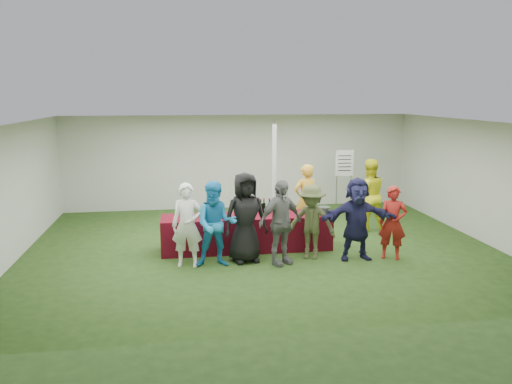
{
  "coord_description": "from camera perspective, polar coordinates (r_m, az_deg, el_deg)",
  "views": [
    {
      "loc": [
        -1.67,
        -10.28,
        3.28
      ],
      "look_at": [
        -0.13,
        -0.09,
        1.25
      ],
      "focal_mm": 35.0,
      "sensor_mm": 36.0,
      "label": 1
    }
  ],
  "objects": [
    {
      "name": "customer_6",
      "position": [
        10.38,
        15.36,
        -3.42
      ],
      "size": [
        0.64,
        0.55,
        1.49
      ],
      "primitive_type": "imported",
      "rotation": [
        0.0,
        0.0,
        -0.42
      ],
      "color": "maroon",
      "rests_on": "ground"
    },
    {
      "name": "staff_pourer",
      "position": [
        11.75,
        5.67,
        -0.89
      ],
      "size": [
        0.71,
        0.57,
        1.69
      ],
      "primitive_type": "imported",
      "rotation": [
        0.0,
        0.0,
        3.44
      ],
      "color": "gold",
      "rests_on": "ground"
    },
    {
      "name": "wine_bottles",
      "position": [
        10.8,
        2.01,
        -1.76
      ],
      "size": [
        0.65,
        0.14,
        0.32
      ],
      "color": "black",
      "rests_on": "serving_table"
    },
    {
      "name": "tent",
      "position": [
        11.84,
        2.09,
        1.75
      ],
      "size": [
        10.0,
        10.0,
        10.0
      ],
      "color": "white",
      "rests_on": "ground"
    },
    {
      "name": "wine_glasses",
      "position": [
        10.27,
        -3.7,
        -2.5
      ],
      "size": [
        2.72,
        0.15,
        0.16
      ],
      "color": "silver",
      "rests_on": "serving_table"
    },
    {
      "name": "dump_bucket",
      "position": [
        10.69,
        7.78,
        -2.16
      ],
      "size": [
        0.26,
        0.26,
        0.18
      ],
      "primitive_type": "cylinder",
      "color": "slate",
      "rests_on": "serving_table"
    },
    {
      "name": "customer_4",
      "position": [
        10.09,
        6.34,
        -3.42
      ],
      "size": [
        1.12,
        0.93,
        1.51
      ],
      "primitive_type": "imported",
      "rotation": [
        0.0,
        0.0,
        -0.45
      ],
      "color": "#454D29",
      "rests_on": "ground"
    },
    {
      "name": "ground",
      "position": [
        10.92,
        0.61,
        -6.34
      ],
      "size": [
        60.0,
        60.0,
        0.0
      ],
      "primitive_type": "plane",
      "color": "#284719",
      "rests_on": "ground"
    },
    {
      "name": "wine_list_sign",
      "position": [
        13.71,
        10.06,
        2.72
      ],
      "size": [
        0.5,
        0.03,
        1.8
      ],
      "color": "slate",
      "rests_on": "ground"
    },
    {
      "name": "bar_towel",
      "position": [
        10.93,
        6.76,
        -2.25
      ],
      "size": [
        0.25,
        0.18,
        0.03
      ],
      "primitive_type": "cube",
      "color": "white",
      "rests_on": "serving_table"
    },
    {
      "name": "water_bottle",
      "position": [
        10.65,
        -0.74,
        -2.03
      ],
      "size": [
        0.07,
        0.07,
        0.23
      ],
      "color": "silver",
      "rests_on": "serving_table"
    },
    {
      "name": "customer_3",
      "position": [
        9.67,
        2.8,
        -3.49
      ],
      "size": [
        1.06,
        0.8,
        1.68
      ],
      "primitive_type": "imported",
      "rotation": [
        0.0,
        0.0,
        0.45
      ],
      "color": "slate",
      "rests_on": "ground"
    },
    {
      "name": "customer_1",
      "position": [
        9.58,
        -4.59,
        -3.7
      ],
      "size": [
        0.84,
        0.67,
        1.66
      ],
      "primitive_type": "imported",
      "rotation": [
        0.0,
        0.0,
        -0.05
      ],
      "color": "#1F8BCE",
      "rests_on": "ground"
    },
    {
      "name": "staff_back",
      "position": [
        12.39,
        12.74,
        -0.33
      ],
      "size": [
        0.88,
        0.7,
        1.75
      ],
      "primitive_type": "imported",
      "rotation": [
        0.0,
        0.0,
        3.1
      ],
      "color": "yellow",
      "rests_on": "ground"
    },
    {
      "name": "serving_table",
      "position": [
        10.69,
        -1.06,
        -4.64
      ],
      "size": [
        3.6,
        0.8,
        0.75
      ],
      "primitive_type": "cube",
      "color": "#590C1C",
      "rests_on": "ground"
    },
    {
      "name": "customer_2",
      "position": [
        9.81,
        -1.23,
        -2.93
      ],
      "size": [
        0.98,
        0.74,
        1.79
      ],
      "primitive_type": "imported",
      "rotation": [
        0.0,
        0.0,
        0.22
      ],
      "color": "black",
      "rests_on": "ground"
    },
    {
      "name": "customer_0",
      "position": [
        9.65,
        -7.86,
        -3.77
      ],
      "size": [
        0.65,
        0.47,
        1.63
      ],
      "primitive_type": "imported",
      "rotation": [
        0.0,
        0.0,
        -0.15
      ],
      "color": "white",
      "rests_on": "ground"
    },
    {
      "name": "customer_5",
      "position": [
        10.15,
        11.45,
        -3.05
      ],
      "size": [
        1.56,
        0.53,
        1.66
      ],
      "primitive_type": "imported",
      "rotation": [
        0.0,
        0.0,
        -0.03
      ],
      "color": "#1C1C42",
      "rests_on": "ground"
    }
  ]
}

